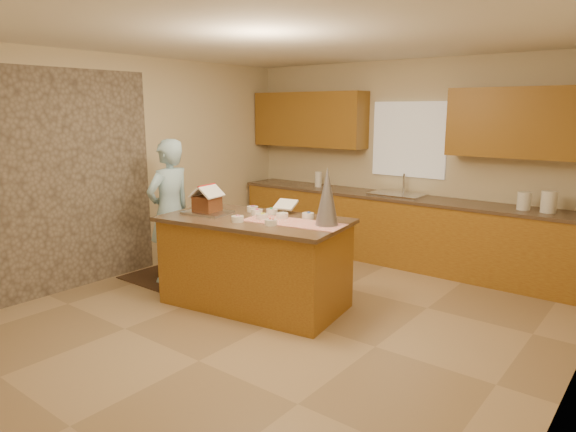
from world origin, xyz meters
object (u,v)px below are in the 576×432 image
object	(u,v)px
island_base	(255,264)
tinsel_tree	(327,197)
gingerbread_house	(207,201)
boy	(170,211)

from	to	relation	value
island_base	tinsel_tree	world-z (taller)	tinsel_tree
island_base	tinsel_tree	distance (m)	1.12
tinsel_tree	gingerbread_house	size ratio (longest dim) A/B	1.73
boy	gingerbread_house	xyz separation A→B (m)	(0.76, -0.10, 0.22)
island_base	tinsel_tree	bearing A→B (deg)	3.67
boy	gingerbread_house	bearing A→B (deg)	80.58
tinsel_tree	boy	xyz separation A→B (m)	(-2.10, -0.21, -0.37)
boy	gingerbread_house	world-z (taller)	boy
tinsel_tree	gingerbread_house	distance (m)	1.38
island_base	tinsel_tree	xyz separation A→B (m)	(0.79, 0.17, 0.78)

